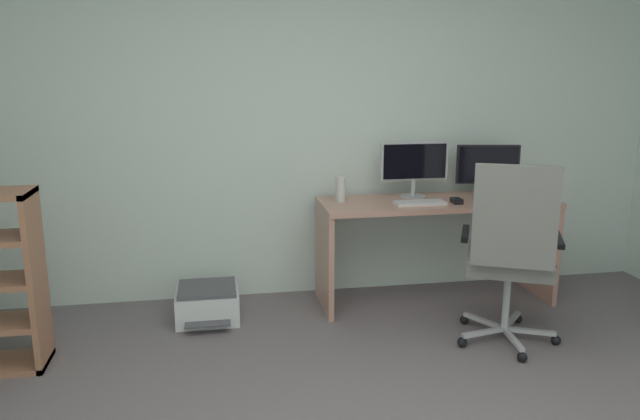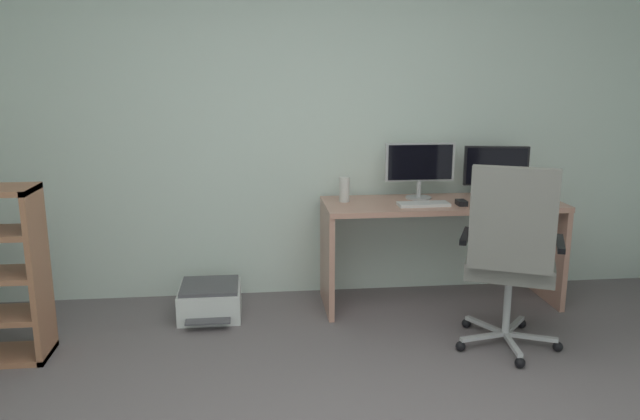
{
  "view_description": "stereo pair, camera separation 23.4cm",
  "coord_description": "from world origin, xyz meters",
  "px_view_note": "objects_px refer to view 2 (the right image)",
  "views": [
    {
      "loc": [
        -0.54,
        -1.82,
        1.61
      ],
      "look_at": [
        0.09,
        1.84,
        0.77
      ],
      "focal_mm": 34.4,
      "sensor_mm": 36.0,
      "label": 1
    },
    {
      "loc": [
        -0.31,
        -1.85,
        1.61
      ],
      "look_at": [
        0.09,
        1.84,
        0.77
      ],
      "focal_mm": 34.4,
      "sensor_mm": 36.0,
      "label": 2
    }
  ],
  "objects_px": {
    "monitor_main": "(420,165)",
    "monitor_secondary": "(496,168)",
    "computer_mouse": "(461,203)",
    "desktop_speaker": "(344,189)",
    "office_chair": "(511,252)",
    "printer": "(210,300)",
    "keyboard": "(423,204)",
    "desk": "(441,228)"
  },
  "relations": [
    {
      "from": "computer_mouse",
      "to": "desktop_speaker",
      "type": "distance_m",
      "value": 0.79
    },
    {
      "from": "monitor_main",
      "to": "monitor_secondary",
      "type": "distance_m",
      "value": 0.55
    },
    {
      "from": "monitor_main",
      "to": "printer",
      "type": "bearing_deg",
      "value": -172.92
    },
    {
      "from": "desktop_speaker",
      "to": "office_chair",
      "type": "relative_size",
      "value": 0.15
    },
    {
      "from": "desk",
      "to": "keyboard",
      "type": "bearing_deg",
      "value": -145.14
    },
    {
      "from": "desk",
      "to": "desktop_speaker",
      "type": "bearing_deg",
      "value": 174.0
    },
    {
      "from": "office_chair",
      "to": "desktop_speaker",
      "type": "bearing_deg",
      "value": 133.28
    },
    {
      "from": "desktop_speaker",
      "to": "computer_mouse",
      "type": "bearing_deg",
      "value": -14.54
    },
    {
      "from": "monitor_secondary",
      "to": "printer",
      "type": "xyz_separation_m",
      "value": [
        -2.01,
        -0.18,
        -0.83
      ]
    },
    {
      "from": "desk",
      "to": "desktop_speaker",
      "type": "height_order",
      "value": "desktop_speaker"
    },
    {
      "from": "desk",
      "to": "monitor_secondary",
      "type": "xyz_separation_m",
      "value": [
        0.42,
        0.12,
        0.39
      ]
    },
    {
      "from": "printer",
      "to": "office_chair",
      "type": "bearing_deg",
      "value": -22.97
    },
    {
      "from": "monitor_secondary",
      "to": "desktop_speaker",
      "type": "relative_size",
      "value": 2.62
    },
    {
      "from": "monitor_main",
      "to": "keyboard",
      "type": "distance_m",
      "value": 0.33
    },
    {
      "from": "monitor_main",
      "to": "office_chair",
      "type": "height_order",
      "value": "monitor_main"
    },
    {
      "from": "computer_mouse",
      "to": "printer",
      "type": "xyz_separation_m",
      "value": [
        -1.68,
        0.06,
        -0.64
      ]
    },
    {
      "from": "office_chair",
      "to": "keyboard",
      "type": "bearing_deg",
      "value": 114.76
    },
    {
      "from": "office_chair",
      "to": "monitor_main",
      "type": "bearing_deg",
      "value": 107.44
    },
    {
      "from": "monitor_secondary",
      "to": "printer",
      "type": "distance_m",
      "value": 2.18
    },
    {
      "from": "desk",
      "to": "printer",
      "type": "height_order",
      "value": "desk"
    },
    {
      "from": "desk",
      "to": "office_chair",
      "type": "xyz_separation_m",
      "value": [
        0.16,
        -0.8,
        0.06
      ]
    },
    {
      "from": "desk",
      "to": "computer_mouse",
      "type": "bearing_deg",
      "value": -53.83
    },
    {
      "from": "printer",
      "to": "keyboard",
      "type": "bearing_deg",
      "value": -2.0
    },
    {
      "from": "printer",
      "to": "monitor_main",
      "type": "bearing_deg",
      "value": 7.08
    },
    {
      "from": "office_chair",
      "to": "printer",
      "type": "relative_size",
      "value": 2.32
    },
    {
      "from": "keyboard",
      "to": "computer_mouse",
      "type": "xyz_separation_m",
      "value": [
        0.26,
        -0.01,
        0.01
      ]
    },
    {
      "from": "monitor_secondary",
      "to": "keyboard",
      "type": "relative_size",
      "value": 1.31
    },
    {
      "from": "desktop_speaker",
      "to": "printer",
      "type": "xyz_separation_m",
      "value": [
        -0.92,
        -0.13,
        -0.71
      ]
    },
    {
      "from": "computer_mouse",
      "to": "office_chair",
      "type": "relative_size",
      "value": 0.09
    },
    {
      "from": "office_chair",
      "to": "printer",
      "type": "height_order",
      "value": "office_chair"
    },
    {
      "from": "desktop_speaker",
      "to": "office_chair",
      "type": "bearing_deg",
      "value": -46.72
    },
    {
      "from": "monitor_secondary",
      "to": "office_chair",
      "type": "bearing_deg",
      "value": -105.86
    },
    {
      "from": "desk",
      "to": "office_chair",
      "type": "distance_m",
      "value": 0.82
    },
    {
      "from": "computer_mouse",
      "to": "printer",
      "type": "distance_m",
      "value": 1.8
    },
    {
      "from": "monitor_main",
      "to": "computer_mouse",
      "type": "bearing_deg",
      "value": -47.23
    },
    {
      "from": "printer",
      "to": "desk",
      "type": "bearing_deg",
      "value": 2.28
    },
    {
      "from": "desk",
      "to": "keyboard",
      "type": "height_order",
      "value": "keyboard"
    },
    {
      "from": "desktop_speaker",
      "to": "desk",
      "type": "bearing_deg",
      "value": -6.0
    },
    {
      "from": "monitor_secondary",
      "to": "office_chair",
      "type": "relative_size",
      "value": 0.4
    },
    {
      "from": "monitor_secondary",
      "to": "desktop_speaker",
      "type": "distance_m",
      "value": 1.09
    },
    {
      "from": "keyboard",
      "to": "office_chair",
      "type": "relative_size",
      "value": 0.3
    },
    {
      "from": "office_chair",
      "to": "printer",
      "type": "xyz_separation_m",
      "value": [
        -1.75,
        0.74,
        -0.5
      ]
    }
  ]
}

